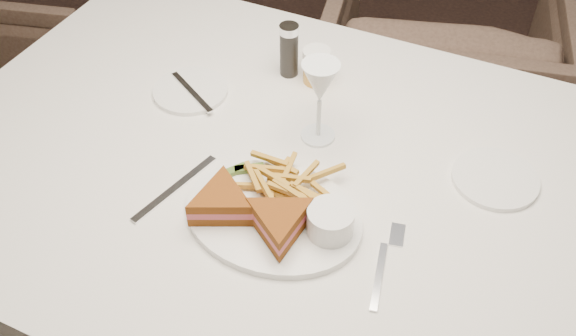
{
  "coord_description": "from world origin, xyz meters",
  "views": [
    {
      "loc": [
        0.09,
        -1.1,
        1.61
      ],
      "look_at": [
        -0.26,
        -0.37,
        0.8
      ],
      "focal_mm": 40.0,
      "sensor_mm": 36.0,
      "label": 1
    }
  ],
  "objects": [
    {
      "name": "table",
      "position": [
        -0.26,
        -0.32,
        0.38
      ],
      "size": [
        1.48,
        0.99,
        0.75
      ],
      "primitive_type": "cube",
      "rotation": [
        0.0,
        0.0,
        0.0
      ],
      "color": "silver",
      "rests_on": "ground"
    },
    {
      "name": "chair_far",
      "position": [
        -0.2,
        0.66,
        0.37
      ],
      "size": [
        0.85,
        0.81,
        0.74
      ],
      "primitive_type": "imported",
      "rotation": [
        0.0,
        0.0,
        3.36
      ],
      "color": "#48362C",
      "rests_on": "ground"
    },
    {
      "name": "table_setting",
      "position": [
        -0.26,
        -0.36,
        0.79
      ],
      "size": [
        0.81,
        0.62,
        0.18
      ],
      "color": "white",
      "rests_on": "table"
    },
    {
      "name": "ground",
      "position": [
        0.0,
        0.0,
        0.0
      ],
      "size": [
        5.0,
        5.0,
        0.0
      ],
      "primitive_type": "plane",
      "color": "black",
      "rests_on": "ground"
    }
  ]
}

